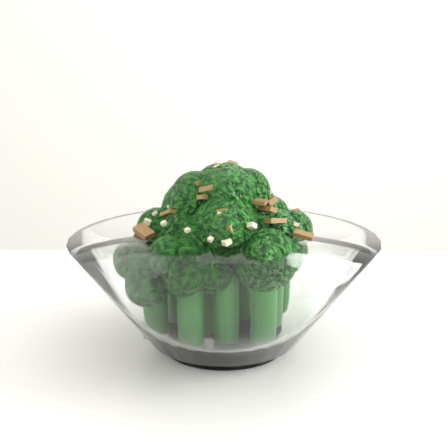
{
  "coord_description": "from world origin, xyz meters",
  "views": [
    {
      "loc": [
        -0.12,
        -0.32,
        0.97
      ],
      "look_at": [
        -0.09,
        0.18,
        0.86
      ],
      "focal_mm": 50.0,
      "sensor_mm": 36.0,
      "label": 1
    }
  ],
  "objects": [
    {
      "name": "broccoli_dish",
      "position": [
        -0.09,
        0.18,
        0.81
      ],
      "size": [
        0.25,
        0.25,
        0.16
      ],
      "color": "white",
      "rests_on": "table"
    }
  ]
}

